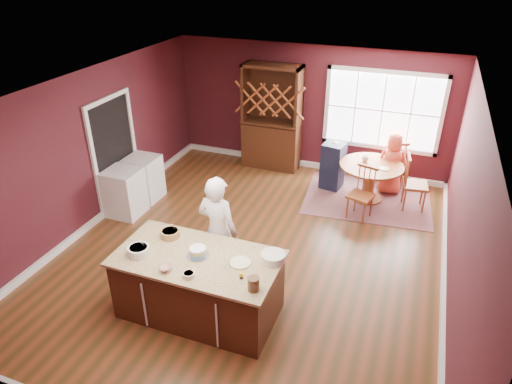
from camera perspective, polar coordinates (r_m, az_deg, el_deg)
room_shell at (r=6.93m, az=-0.46°, el=1.79°), size 7.00×7.00×7.00m
window at (r=9.73m, az=15.53°, el=9.77°), size 2.36×0.10×1.66m
doorway at (r=8.91m, az=-17.19°, el=4.51°), size 0.08×1.26×2.13m
kitchen_island at (r=6.29m, az=-7.12°, el=-11.58°), size 2.16×1.13×0.92m
dining_table at (r=9.12m, az=14.11°, el=2.09°), size 1.22×1.22×0.75m
baker at (r=6.57m, az=-4.76°, el=-4.86°), size 0.67×0.48×1.72m
layer_cake at (r=5.98m, az=-7.29°, el=-7.43°), size 0.30×0.30×0.12m
bowl_blue at (r=6.16m, az=-14.45°, el=-7.10°), size 0.29×0.29×0.11m
bowl_yellow at (r=6.41m, az=-10.67°, el=-5.12°), size 0.27×0.27×0.10m
bowl_pink at (r=5.81m, az=-11.29°, el=-9.43°), size 0.17×0.17×0.06m
bowl_olive at (r=5.68m, az=-8.41°, el=-10.18°), size 0.15×0.15×0.06m
drinking_glass at (r=5.72m, az=-3.64°, el=-8.85°), size 0.08×0.08×0.16m
dinner_plate at (r=5.84m, az=-1.98°, el=-8.82°), size 0.27×0.27×0.02m
white_tub at (r=5.86m, az=2.17°, el=-8.15°), size 0.31×0.31×0.11m
stoneware_crock at (r=5.40m, az=-0.32°, el=-11.39°), size 0.14×0.14×0.17m
toy_figurine at (r=5.59m, az=-1.85°, el=-10.41°), size 0.05×0.05×0.08m
rug at (r=9.36m, az=13.73°, el=-0.81°), size 2.57×2.07×0.01m
chair_east at (r=9.05m, az=19.36°, el=1.11°), size 0.49×0.51×1.08m
chair_south at (r=8.46m, az=12.98°, el=-0.19°), size 0.52×0.50×1.01m
chair_north at (r=9.77m, az=16.70°, el=3.51°), size 0.57×0.56×1.06m
seated_woman at (r=9.47m, az=16.64°, el=3.45°), size 0.67×0.48×1.28m
high_chair at (r=9.45m, az=9.57°, el=3.36°), size 0.47×0.47×1.01m
toddler at (r=9.41m, az=10.10°, el=5.23°), size 0.18×0.14×0.26m
table_plate at (r=8.91m, az=15.76°, el=2.82°), size 0.18×0.18×0.01m
table_cup at (r=9.14m, az=13.50°, el=4.08°), size 0.13×0.13×0.10m
hutch at (r=10.04m, az=1.99°, el=9.26°), size 1.25×0.52×2.30m
washer at (r=8.75m, az=-16.13°, el=-0.05°), size 0.61×0.59×0.89m
dryer at (r=9.20m, az=-13.86°, el=1.70°), size 0.60×0.58×0.88m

